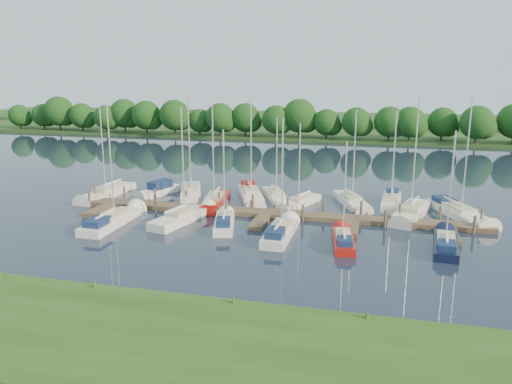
% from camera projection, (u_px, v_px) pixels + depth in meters
% --- Properties ---
extents(ground, '(260.00, 260.00, 0.00)m').
position_uv_depth(ground, '(245.00, 242.00, 39.60)').
color(ground, '#1A2235').
rests_on(ground, ground).
extents(near_bank, '(90.00, 10.00, 0.50)m').
position_uv_depth(near_bank, '(158.00, 342.00, 24.45)').
color(near_bank, '#244814').
rests_on(near_bank, ground).
extents(dock, '(40.00, 6.00, 0.40)m').
position_uv_depth(dock, '(265.00, 215.00, 46.44)').
color(dock, brown).
rests_on(dock, ground).
extents(mooring_pilings, '(38.24, 2.84, 2.00)m').
position_uv_depth(mooring_pilings, '(268.00, 208.00, 47.41)').
color(mooring_pilings, '#473D33').
rests_on(mooring_pilings, ground).
extents(far_shore, '(180.00, 30.00, 0.60)m').
position_uv_depth(far_shore, '(334.00, 132.00, 110.27)').
color(far_shore, '#29441A').
rests_on(far_shore, ground).
extents(distant_hill, '(220.00, 40.00, 1.40)m').
position_uv_depth(distant_hill, '(343.00, 120.00, 133.76)').
color(distant_hill, '#315726').
rests_on(distant_hill, ground).
extents(treeline, '(146.83, 9.20, 8.32)m').
position_uv_depth(treeline, '(314.00, 121.00, 97.80)').
color(treeline, '#38281C').
rests_on(treeline, ground).
extents(sailboat_n_0, '(2.62, 8.86, 11.23)m').
position_uv_depth(sailboat_n_0, '(107.00, 194.00, 54.43)').
color(sailboat_n_0, white).
rests_on(sailboat_n_0, ground).
extents(motorboat, '(3.20, 5.90, 1.90)m').
position_uv_depth(motorboat, '(159.00, 191.00, 55.17)').
color(motorboat, white).
rests_on(motorboat, ground).
extents(sailboat_n_2, '(4.61, 8.76, 11.27)m').
position_uv_depth(sailboat_n_2, '(191.00, 194.00, 54.34)').
color(sailboat_n_2, white).
rests_on(sailboat_n_2, ground).
extents(sailboat_n_3, '(2.79, 8.27, 10.45)m').
position_uv_depth(sailboat_n_3, '(215.00, 202.00, 50.89)').
color(sailboat_n_3, '#A5150F').
rests_on(sailboat_n_3, ground).
extents(sailboat_n_4, '(4.57, 8.56, 11.07)m').
position_uv_depth(sailboat_n_4, '(251.00, 195.00, 53.37)').
color(sailboat_n_4, white).
rests_on(sailboat_n_4, ground).
extents(sailboat_n_5, '(3.99, 6.88, 9.04)m').
position_uv_depth(sailboat_n_5, '(276.00, 197.00, 53.12)').
color(sailboat_n_5, white).
rests_on(sailboat_n_5, ground).
extents(sailboat_n_6, '(3.53, 6.74, 8.70)m').
position_uv_depth(sailboat_n_6, '(300.00, 203.00, 50.59)').
color(sailboat_n_6, white).
rests_on(sailboat_n_6, ground).
extents(sailboat_n_7, '(4.15, 7.74, 9.92)m').
position_uv_depth(sailboat_n_7, '(351.00, 202.00, 50.98)').
color(sailboat_n_7, white).
rests_on(sailboat_n_7, ground).
extents(sailboat_n_8, '(2.14, 7.84, 9.91)m').
position_uv_depth(sailboat_n_8, '(391.00, 202.00, 50.83)').
color(sailboat_n_8, white).
rests_on(sailboat_n_8, ground).
extents(sailboat_n_9, '(4.04, 9.07, 11.42)m').
position_uv_depth(sailboat_n_9, '(411.00, 213.00, 46.76)').
color(sailboat_n_9, white).
rests_on(sailboat_n_9, ground).
extents(sailboat_n_10, '(5.19, 9.16, 11.70)m').
position_uv_depth(sailboat_n_10, '(459.00, 213.00, 46.83)').
color(sailboat_n_10, white).
rests_on(sailboat_n_10, ground).
extents(sailboat_s_0, '(2.20, 8.90, 11.31)m').
position_uv_depth(sailboat_s_0, '(112.00, 221.00, 44.21)').
color(sailboat_s_0, white).
rests_on(sailboat_s_0, ground).
extents(sailboat_s_1, '(3.57, 8.37, 10.74)m').
position_uv_depth(sailboat_s_1, '(183.00, 218.00, 45.18)').
color(sailboat_s_1, white).
rests_on(sailboat_s_1, ground).
extents(sailboat_s_2, '(3.02, 6.82, 8.89)m').
position_uv_depth(sailboat_s_2, '(224.00, 223.00, 43.49)').
color(sailboat_s_2, white).
rests_on(sailboat_s_2, ground).
extents(sailboat_s_3, '(1.89, 7.78, 10.09)m').
position_uv_depth(sailboat_s_3, '(280.00, 233.00, 40.85)').
color(sailboat_s_3, white).
rests_on(sailboat_s_3, ground).
extents(sailboat_s_4, '(2.27, 6.59, 8.40)m').
position_uv_depth(sailboat_s_4, '(343.00, 240.00, 39.11)').
color(sailboat_s_4, '#A5150F').
rests_on(sailboat_s_4, ground).
extents(sailboat_s_5, '(2.31, 7.36, 9.35)m').
position_uv_depth(sailboat_s_5, '(446.00, 244.00, 38.18)').
color(sailboat_s_5, black).
rests_on(sailboat_s_5, ground).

